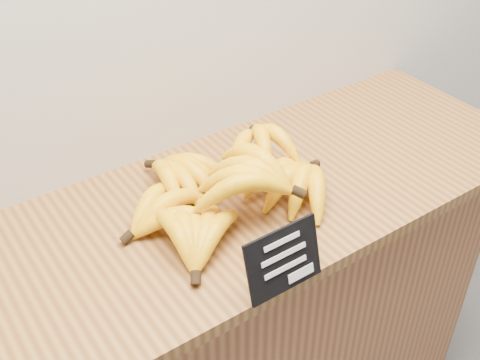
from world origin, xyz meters
The scene contains 4 objects.
counter centered at (-0.12, 2.75, 0.45)m, with size 1.27×0.50×0.90m, color brown.
counter_top centered at (-0.12, 2.75, 0.92)m, with size 1.55×0.54×0.03m, color #8E5E2C.
chalkboard_sign centered at (-0.17, 2.49, 0.99)m, with size 0.15×0.01×0.12m, color black.
banana_pile centered at (-0.13, 2.73, 0.98)m, with size 0.50×0.39×0.13m.
Camera 1 is at (-0.67, 1.90, 1.74)m, focal length 45.00 mm.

